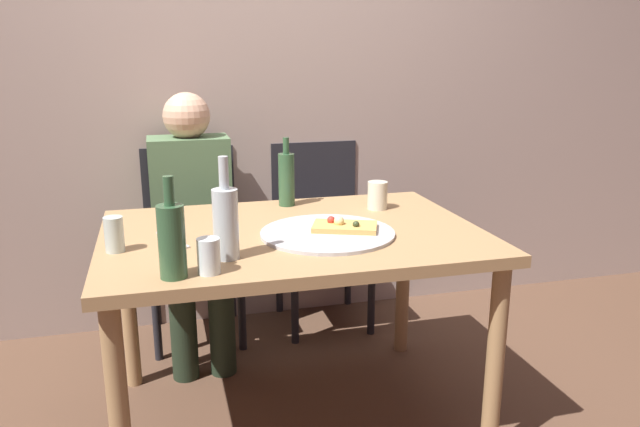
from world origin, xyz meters
TOP-DOWN VIEW (x-y plane):
  - ground_plane at (0.00, 0.00)m, footprint 8.00×8.00m
  - back_wall at (0.00, 1.02)m, footprint 6.00×0.10m
  - dining_table at (0.00, 0.00)m, footprint 1.31×0.92m
  - pizza_tray at (0.11, -0.08)m, footprint 0.46×0.46m
  - pizza_slice_last at (0.17, -0.07)m, footprint 0.25×0.20m
  - wine_bottle at (0.06, 0.36)m, footprint 0.07×0.07m
  - beer_bottle at (-0.42, -0.36)m, footprint 0.08×0.08m
  - water_bottle at (-0.26, -0.24)m, footprint 0.08×0.08m
  - tumbler_near at (-0.32, -0.35)m, footprint 0.07×0.07m
  - tumbler_far at (-0.59, -0.08)m, footprint 0.06×0.06m
  - wine_glass at (0.39, 0.21)m, footprint 0.08×0.08m
  - table_knife at (-0.41, -0.01)m, footprint 0.11×0.21m
  - chair_left at (-0.30, 0.86)m, footprint 0.44×0.44m
  - chair_right at (0.32, 0.86)m, footprint 0.44×0.44m
  - guest_in_sweater at (-0.30, 0.71)m, footprint 0.36×0.56m

SIDE VIEW (x-z plane):
  - ground_plane at x=0.00m, z-range 0.00..0.00m
  - chair_left at x=-0.30m, z-range 0.06..0.96m
  - chair_right at x=0.32m, z-range 0.06..0.96m
  - guest_in_sweater at x=-0.30m, z-range 0.06..1.23m
  - dining_table at x=0.00m, z-range 0.28..1.02m
  - table_knife at x=-0.41m, z-range 0.74..0.74m
  - pizza_tray at x=0.11m, z-range 0.74..0.75m
  - pizza_slice_last at x=0.17m, z-range 0.74..0.78m
  - tumbler_near at x=-0.32m, z-range 0.74..0.84m
  - wine_glass at x=0.39m, z-range 0.74..0.85m
  - tumbler_far at x=-0.59m, z-range 0.74..0.85m
  - beer_bottle at x=-0.42m, z-range 0.70..0.99m
  - wine_bottle at x=0.06m, z-range 0.71..0.99m
  - water_bottle at x=-0.26m, z-range 0.70..1.01m
  - back_wall at x=0.00m, z-range 0.00..2.60m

